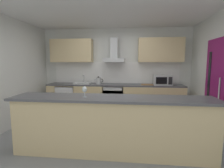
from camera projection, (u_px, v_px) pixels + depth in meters
ground at (107, 135)px, 3.71m from camera, size 5.60×4.80×0.02m
ceiling at (107, 8)px, 3.39m from camera, size 5.60×4.80×0.02m
wall_back at (116, 70)px, 5.48m from camera, size 5.60×0.12×2.60m
wall_left at (2, 74)px, 3.81m from camera, size 0.12×4.80×2.60m
backsplash_tile at (115, 73)px, 5.42m from camera, size 3.91×0.02×0.66m
counter_back at (114, 99)px, 5.21m from camera, size 4.05×0.60×0.90m
counter_island at (112, 125)px, 2.88m from camera, size 3.37×0.64×0.98m
upper_cabinets at (115, 51)px, 5.18m from camera, size 3.99×0.32×0.70m
side_door at (215, 87)px, 3.67m from camera, size 0.08×0.85×2.05m
oven at (114, 99)px, 5.19m from camera, size 0.60×0.62×0.80m
refrigerator at (68, 99)px, 5.35m from camera, size 0.58×0.60×0.85m
microwave at (162, 80)px, 4.93m from camera, size 0.50×0.38×0.30m
sink at (83, 83)px, 5.24m from camera, size 0.50×0.40×0.26m
kettle at (98, 81)px, 5.14m from camera, size 0.29×0.15×0.24m
range_hood at (114, 55)px, 5.15m from camera, size 0.62×0.45×0.72m
wine_glass at (85, 90)px, 2.81m from camera, size 0.08×0.08×0.18m
chopping_board at (147, 84)px, 5.00m from camera, size 0.34×0.22×0.02m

